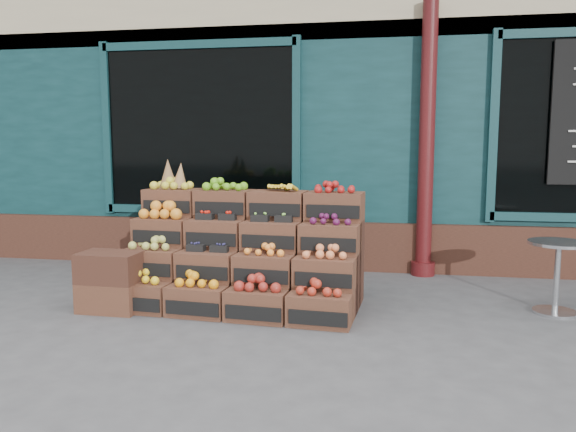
# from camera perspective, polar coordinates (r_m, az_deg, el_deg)

# --- Properties ---
(ground) EXTENTS (60.00, 60.00, 0.00)m
(ground) POSITION_cam_1_polar(r_m,az_deg,el_deg) (5.01, 0.87, -10.75)
(ground) COLOR #454548
(ground) RESTS_ON ground
(shop_facade) EXTENTS (12.00, 6.24, 4.80)m
(shop_facade) POSITION_cam_1_polar(r_m,az_deg,el_deg) (9.88, 5.76, 12.17)
(shop_facade) COLOR #0F3236
(shop_facade) RESTS_ON ground
(crate_display) EXTENTS (2.32, 1.25, 1.41)m
(crate_display) POSITION_cam_1_polar(r_m,az_deg,el_deg) (5.52, -4.56, -4.42)
(crate_display) COLOR #4F2D1F
(crate_display) RESTS_ON ground
(spare_crates) EXTENTS (0.56, 0.40, 0.56)m
(spare_crates) POSITION_cam_1_polar(r_m,az_deg,el_deg) (5.54, -17.55, -6.36)
(spare_crates) COLOR #4F2D1F
(spare_crates) RESTS_ON ground
(bistro_table) EXTENTS (0.54, 0.54, 0.67)m
(bistro_table) POSITION_cam_1_polar(r_m,az_deg,el_deg) (5.72, 25.68, -4.86)
(bistro_table) COLOR silver
(bistro_table) RESTS_ON ground
(shopkeeper) EXTENTS (0.83, 0.63, 2.05)m
(shopkeeper) POSITION_cam_1_polar(r_m,az_deg,el_deg) (7.88, -7.43, 3.38)
(shopkeeper) COLOR #1B6129
(shopkeeper) RESTS_ON ground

